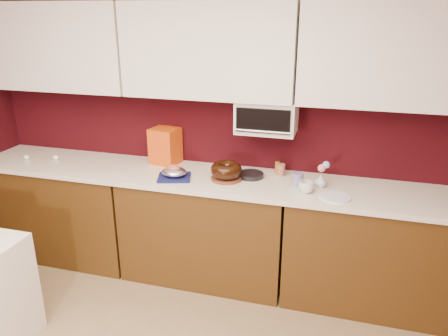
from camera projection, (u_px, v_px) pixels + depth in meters
wall_back at (216, 123)px, 3.61m from camera, size 4.00×0.02×2.50m
base_cabinet_left at (66, 210)px, 3.95m from camera, size 1.31×0.58×0.86m
base_cabinet_center at (206, 229)px, 3.61m from camera, size 1.31×0.58×0.86m
base_cabinet_right at (375, 252)px, 3.27m from camera, size 1.31×0.58×0.86m
countertop at (205, 178)px, 3.46m from camera, size 4.00×0.62×0.04m
upper_cabinet_left at (55, 47)px, 3.60m from camera, size 1.31×0.33×0.70m
upper_cabinet_center at (209, 51)px, 3.25m from camera, size 1.31×0.33×0.70m
upper_cabinet_right at (399, 55)px, 2.91m from camera, size 1.31×0.33×0.70m
toaster_oven at (267, 116)px, 3.32m from camera, size 0.45×0.30×0.25m
toaster_oven_door at (263, 121)px, 3.18m from camera, size 0.40×0.02×0.18m
toaster_oven_handle at (262, 131)px, 3.19m from camera, size 0.42×0.02×0.02m
cake_base at (226, 178)px, 3.37m from camera, size 0.24×0.24×0.02m
bundt_cake at (226, 170)px, 3.35m from camera, size 0.31×0.31×0.10m
navy_towel at (174, 177)px, 3.39m from camera, size 0.30×0.27×0.02m
foil_ham_nest at (174, 172)px, 3.38m from camera, size 0.21×0.18×0.07m
roasted_ham at (174, 169)px, 3.37m from camera, size 0.10×0.09×0.07m
pandoro_box at (165, 146)px, 3.69m from camera, size 0.25×0.24×0.30m
dark_pan at (251, 175)px, 3.42m from camera, size 0.24×0.24×0.03m
coffee_mug at (306, 186)px, 3.12m from camera, size 0.12×0.12×0.10m
blue_jar at (298, 179)px, 3.24m from camera, size 0.11×0.11×0.10m
flower_vase at (321, 180)px, 3.22m from camera, size 0.10×0.10×0.11m
flower_pink at (322, 168)px, 3.19m from camera, size 0.06×0.06×0.06m
flower_blue at (326, 165)px, 3.19m from camera, size 0.05×0.05×0.05m
china_plate at (335, 197)px, 3.05m from camera, size 0.22×0.22×0.01m
amber_bottle at (277, 168)px, 3.48m from camera, size 0.04×0.04×0.10m
paper_cup at (281, 170)px, 3.44m from camera, size 0.08×0.08×0.10m
egg_left at (26, 157)px, 3.81m from camera, size 0.07×0.06×0.04m
egg_right at (56, 157)px, 3.81m from camera, size 0.06×0.05×0.04m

